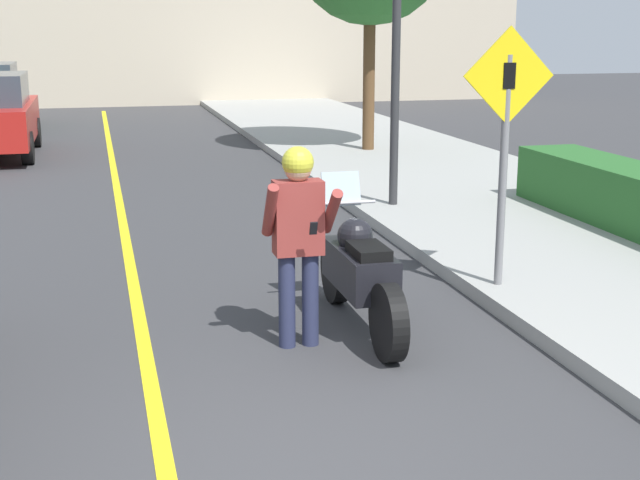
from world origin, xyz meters
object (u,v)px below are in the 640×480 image
Objects in this scene: person_biker at (298,227)px; crossing_sign at (505,133)px; motorcycle at (359,273)px; traffic_light at (397,13)px.

crossing_sign is at bearing 20.27° from person_biker.
motorcycle is 2.00m from crossing_sign.
person_biker is at bearing -153.08° from motorcycle.
motorcycle is at bearing -112.34° from traffic_light.
traffic_light reaches higher than person_biker.
traffic_light is (2.49, 4.86, 1.75)m from person_biker.
crossing_sign is (2.19, 0.81, 0.61)m from person_biker.
crossing_sign is (1.57, 0.50, 1.13)m from motorcycle.
crossing_sign reaches higher than person_biker.
crossing_sign is 4.22m from traffic_light.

